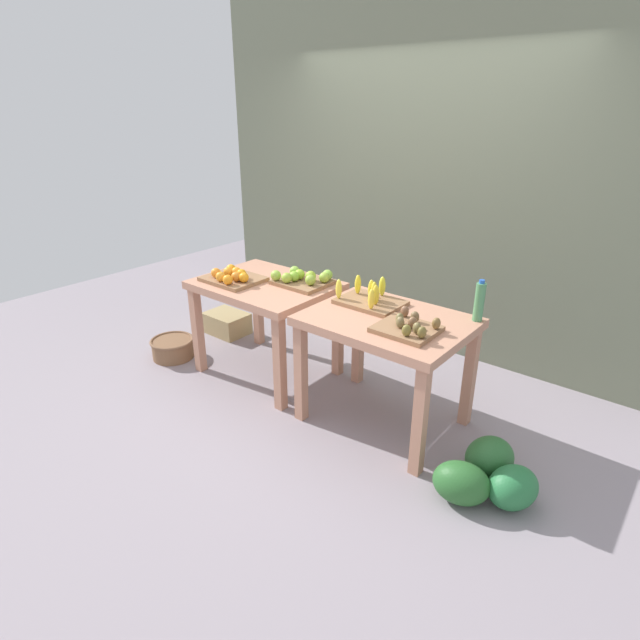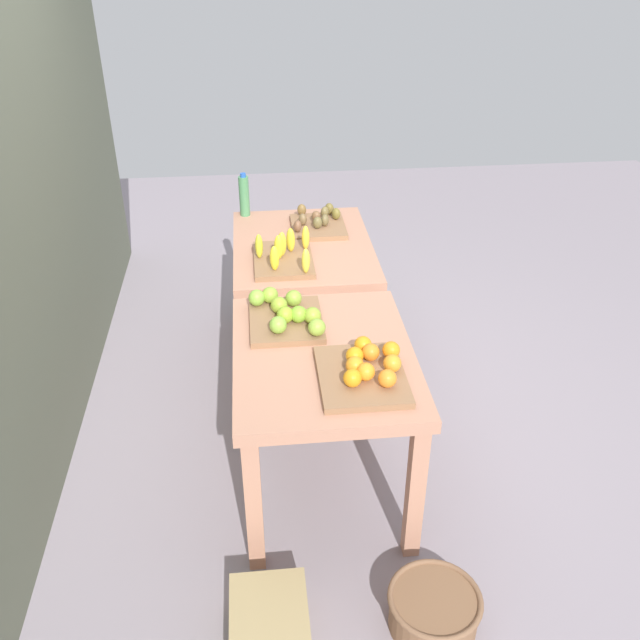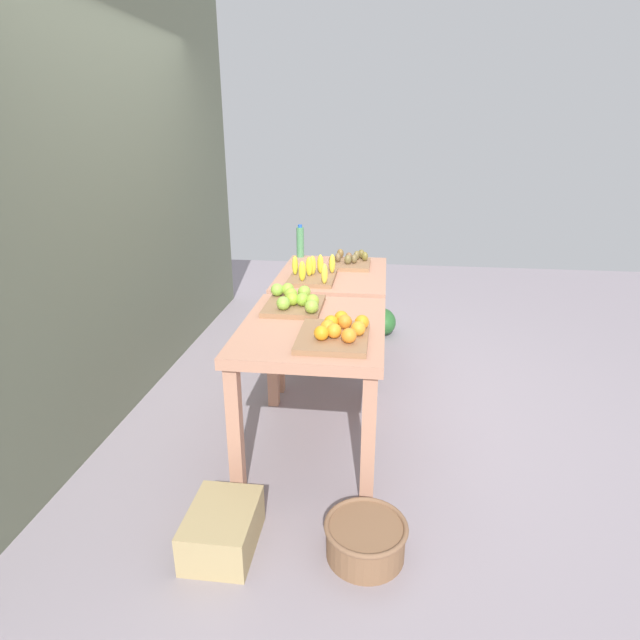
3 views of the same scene
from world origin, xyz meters
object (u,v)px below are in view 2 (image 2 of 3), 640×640
at_px(banana_crate, 284,256).
at_px(kiwi_bin, 318,223).
at_px(watermelon_pile, 326,275).
at_px(apple_bin, 287,315).
at_px(wicker_basket, 434,610).
at_px(orange_bin, 365,370).
at_px(cardboard_produce_box, 270,631).
at_px(display_table_left, 324,374).
at_px(display_table_right, 303,262).
at_px(water_bottle, 244,196).

height_order(banana_crate, kiwi_bin, banana_crate).
height_order(banana_crate, watermelon_pile, banana_crate).
distance_m(apple_bin, watermelon_pile, 1.90).
bearing_deg(banana_crate, wicker_basket, -164.71).
bearing_deg(kiwi_bin, orange_bin, -178.39).
height_order(banana_crate, cardboard_produce_box, banana_crate).
relative_size(kiwi_bin, wicker_basket, 0.97).
bearing_deg(wicker_basket, watermelon_pile, 2.27).
height_order(apple_bin, wicker_basket, apple_bin).
bearing_deg(wicker_basket, cardboard_produce_box, 92.65).
bearing_deg(wicker_basket, banana_crate, 15.29).
relative_size(display_table_left, banana_crate, 2.33).
bearing_deg(display_table_right, banana_crate, 151.95).
relative_size(display_table_left, display_table_right, 1.00).
relative_size(display_table_right, orange_bin, 2.36).
bearing_deg(apple_bin, water_bottle, 7.73).
relative_size(display_table_right, kiwi_bin, 2.87).
bearing_deg(orange_bin, cardboard_produce_box, 145.61).
distance_m(display_table_left, wicker_basket, 1.07).
bearing_deg(water_bottle, cardboard_produce_box, -179.41).
relative_size(display_table_left, cardboard_produce_box, 2.60).
xyz_separation_m(banana_crate, water_bottle, (0.69, 0.20, 0.09)).
bearing_deg(apple_bin, display_table_right, -9.60).
xyz_separation_m(water_bottle, watermelon_pile, (0.39, -0.56, -0.79)).
relative_size(orange_bin, banana_crate, 0.99).
relative_size(display_table_left, kiwi_bin, 2.87).
height_order(water_bottle, wicker_basket, water_bottle).
height_order(display_table_left, apple_bin, apple_bin).
bearing_deg(cardboard_produce_box, display_table_right, -8.60).
distance_m(water_bottle, cardboard_produce_box, 2.58).
bearing_deg(cardboard_produce_box, display_table_left, -19.14).
xyz_separation_m(apple_bin, wicker_basket, (-1.09, -0.50, -0.74)).
bearing_deg(watermelon_pile, orange_bin, 177.75).
distance_m(apple_bin, kiwi_bin, 1.10).
bearing_deg(water_bottle, display_table_left, -168.41).
xyz_separation_m(kiwi_bin, wicker_basket, (-2.17, -0.24, -0.73)).
height_order(kiwi_bin, water_bottle, water_bottle).
bearing_deg(display_table_right, wicker_basket, -169.85).
distance_m(kiwi_bin, watermelon_pile, 0.96).
xyz_separation_m(apple_bin, water_bottle, (1.32, 0.18, 0.08)).
bearing_deg(banana_crate, display_table_right, -28.05).
distance_m(display_table_right, orange_bin, 1.34).
height_order(display_table_left, wicker_basket, display_table_left).
bearing_deg(banana_crate, orange_bin, -165.90).
height_order(watermelon_pile, wicker_basket, watermelon_pile).
distance_m(orange_bin, wicker_basket, 0.99).
bearing_deg(banana_crate, watermelon_pile, -18.36).
bearing_deg(apple_bin, watermelon_pile, -12.61).
distance_m(display_table_left, orange_bin, 0.30).
relative_size(water_bottle, watermelon_pile, 0.42).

